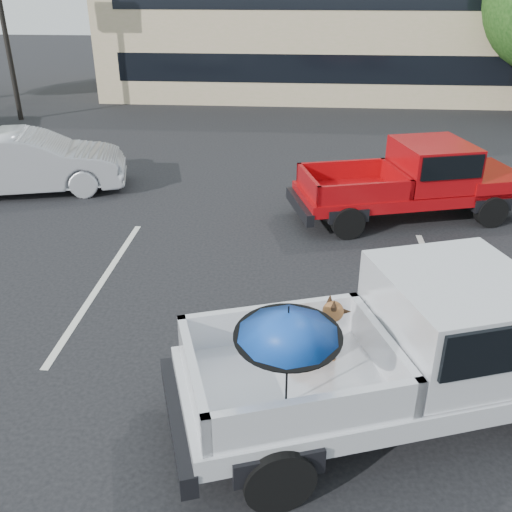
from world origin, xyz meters
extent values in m
plane|color=black|center=(0.00, 0.00, 0.00)|extent=(90.00, 90.00, 0.00)
cube|color=silver|center=(-3.00, 2.00, 0.00)|extent=(0.12, 5.00, 0.01)
cube|color=silver|center=(3.00, 2.00, 0.00)|extent=(0.12, 5.00, 0.01)
cube|color=tan|center=(2.00, 21.00, 3.00)|extent=(20.00, 8.00, 6.00)
cube|color=black|center=(2.00, 17.02, 1.50)|extent=(18.00, 0.08, 1.10)
cylinder|color=black|center=(-10.00, 14.00, 3.00)|extent=(0.18, 0.18, 6.00)
cylinder|color=#332114|center=(6.00, 24.00, 1.43)|extent=(0.32, 0.32, 2.86)
cylinder|color=black|center=(0.33, -2.45, 0.38)|extent=(0.81, 0.50, 0.76)
cylinder|color=black|center=(-0.24, -0.70, 0.38)|extent=(0.81, 0.50, 0.76)
cylinder|color=black|center=(3.17, 0.43, 0.38)|extent=(0.81, 0.50, 0.76)
cube|color=silver|center=(1.80, -1.00, 0.67)|extent=(5.72, 3.52, 0.28)
cube|color=black|center=(-0.81, -1.86, 0.50)|extent=(0.79, 1.92, 0.28)
cube|color=silver|center=(2.32, -0.82, 1.35)|extent=(2.15, 2.27, 1.05)
cube|color=black|center=(2.32, -0.82, 1.55)|extent=(2.03, 2.31, 0.55)
cube|color=black|center=(0.42, -1.45, 0.73)|extent=(2.76, 2.47, 0.10)
cube|color=silver|center=(0.15, -0.63, 1.03)|extent=(2.21, 0.82, 0.50)
cube|color=silver|center=(0.70, -2.28, 1.03)|extent=(2.21, 0.82, 0.50)
cube|color=silver|center=(-0.62, -1.80, 1.03)|extent=(0.67, 1.78, 0.50)
cube|color=silver|center=(1.47, -1.11, 1.03)|extent=(0.67, 1.78, 0.50)
ellipsoid|color=brown|center=(0.63, -1.03, 0.95)|extent=(0.63, 0.58, 0.35)
cylinder|color=brown|center=(0.92, -1.02, 0.91)|extent=(0.08, 0.08, 0.26)
cylinder|color=brown|center=(0.87, -0.86, 0.91)|extent=(0.08, 0.08, 0.26)
ellipsoid|color=brown|center=(0.80, -0.97, 1.17)|extent=(0.41, 0.38, 0.47)
cylinder|color=red|center=(0.82, -0.97, 1.32)|extent=(0.23, 0.23, 0.04)
sphere|color=brown|center=(0.89, -0.94, 1.43)|extent=(0.25, 0.25, 0.25)
cone|color=black|center=(1.03, -0.90, 1.41)|extent=(0.20, 0.17, 0.12)
cone|color=black|center=(0.89, -1.01, 1.56)|extent=(0.09, 0.09, 0.13)
cone|color=black|center=(0.85, -0.89, 1.56)|extent=(0.09, 0.09, 0.13)
cylinder|color=brown|center=(0.44, -1.09, 0.85)|extent=(0.31, 0.05, 0.11)
cylinder|color=black|center=(0.39, -1.90, 1.31)|extent=(0.02, 0.10, 1.05)
cone|color=#1447B7|center=(0.39, -1.90, 1.85)|extent=(1.10, 1.12, 0.36)
cylinder|color=black|center=(0.39, -1.90, 2.01)|extent=(0.02, 0.02, 0.10)
cylinder|color=black|center=(0.39, -1.90, 1.72)|extent=(1.10, 1.10, 0.09)
cylinder|color=black|center=(1.48, 4.27, 0.34)|extent=(0.72, 0.42, 0.68)
cylinder|color=black|center=(1.04, 5.86, 0.34)|extent=(0.72, 0.42, 0.68)
cylinder|color=black|center=(4.60, 5.12, 0.34)|extent=(0.72, 0.42, 0.68)
cylinder|color=black|center=(4.16, 6.72, 0.34)|extent=(0.72, 0.42, 0.68)
cube|color=#A1080D|center=(2.86, 5.50, 0.60)|extent=(5.12, 2.94, 0.25)
cube|color=#A1080D|center=(4.59, 5.98, 0.79)|extent=(1.75, 2.02, 0.41)
cube|color=black|center=(5.24, 6.16, 0.45)|extent=(0.64, 1.74, 0.27)
cube|color=black|center=(0.48, 4.85, 0.45)|extent=(0.62, 1.74, 0.25)
cube|color=#A1080D|center=(3.34, 5.63, 1.21)|extent=(1.86, 1.98, 0.94)
cube|color=black|center=(3.34, 5.63, 1.39)|extent=(1.76, 2.03, 0.49)
cube|color=black|center=(1.61, 5.16, 0.65)|extent=(2.43, 2.14, 0.09)
cube|color=#A1080D|center=(1.40, 5.91, 0.92)|extent=(2.01, 0.63, 0.45)
cube|color=#A1080D|center=(1.82, 4.41, 0.92)|extent=(2.01, 0.63, 0.45)
cube|color=#A1080D|center=(0.66, 4.90, 0.92)|extent=(0.52, 1.62, 0.45)
cube|color=#A1080D|center=(2.56, 5.42, 0.92)|extent=(0.52, 1.62, 0.45)
imported|color=#B7B8BF|center=(-6.19, 6.50, 0.75)|extent=(4.82, 2.68, 1.51)
camera|label=1|loc=(0.44, -6.62, 4.97)|focal=40.00mm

